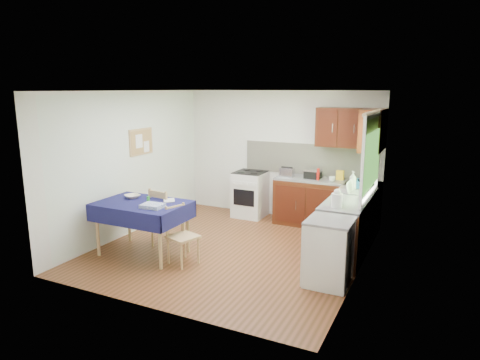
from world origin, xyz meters
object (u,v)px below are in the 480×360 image
at_px(chair_near, 181,233).
at_px(toaster, 287,172).
at_px(dish_rack, 350,191).
at_px(sandwich_press, 313,174).
at_px(chair_far, 165,216).
at_px(dining_table, 142,209).
at_px(kettle, 337,199).

xyz_separation_m(chair_near, toaster, (0.74, 2.50, 0.53)).
bearing_deg(chair_near, dish_rack, -31.34).
bearing_deg(sandwich_press, chair_far, -138.61).
bearing_deg(toaster, sandwich_press, 4.60).
relative_size(toaster, sandwich_press, 0.90).
bearing_deg(dining_table, toaster, 80.35).
bearing_deg(toaster, kettle, -59.26).
xyz_separation_m(chair_far, dish_rack, (2.67, 1.31, 0.41)).
bearing_deg(sandwich_press, toaster, -175.85).
bearing_deg(chair_near, kettle, -50.13).
bearing_deg(kettle, toaster, 128.66).
height_order(chair_near, dish_rack, dish_rack).
relative_size(dining_table, chair_near, 1.57).
bearing_deg(toaster, chair_near, -114.30).
distance_m(toaster, kettle, 2.14).
xyz_separation_m(toaster, dish_rack, (1.32, -0.74, -0.07)).
height_order(chair_far, kettle, kettle).
distance_m(chair_far, kettle, 2.76).
distance_m(dining_table, chair_far, 0.48).
height_order(chair_near, kettle, kettle).
height_order(toaster, dish_rack, toaster).
height_order(dish_rack, kettle, kettle).
relative_size(sandwich_press, dish_rack, 0.71).
height_order(sandwich_press, dish_rack, dish_rack).
relative_size(dining_table, chair_far, 1.40).
bearing_deg(toaster, chair_far, -131.28).
relative_size(sandwich_press, kettle, 1.10).
relative_size(chair_far, toaster, 3.75).
bearing_deg(dining_table, chair_near, 17.71).
xyz_separation_m(chair_near, sandwich_press, (1.21, 2.61, 0.52)).
bearing_deg(chair_near, chair_far, 71.35).
height_order(sandwich_press, kettle, kettle).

